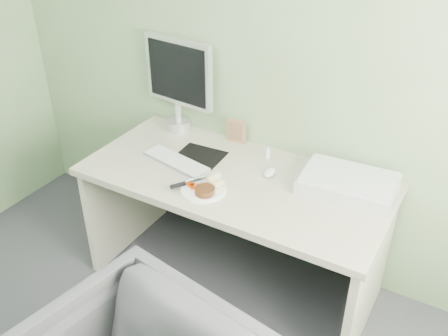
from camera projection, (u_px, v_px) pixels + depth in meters
The scene contains 14 objects.
wall_back at pixel (272, 39), 2.53m from camera, with size 3.50×3.50×0.00m, color #7EA171.
desk at pixel (234, 205), 2.68m from camera, with size 1.60×0.75×0.73m.
plate at pixel (204, 189), 2.47m from camera, with size 0.23×0.23×0.01m, color white.
steak at pixel (205, 191), 2.42m from camera, with size 0.10×0.10×0.03m, color black.
potato_pile at pixel (214, 180), 2.48m from camera, with size 0.09×0.07×0.05m, color tan.
carrot_heap at pixel (193, 184), 2.46m from camera, with size 0.05×0.04×0.03m, color #DD3E04.
steak_knife at pixel (184, 184), 2.48m from camera, with size 0.13×0.19×0.01m.
mousepad at pixel (199, 156), 2.75m from camera, with size 0.25×0.22×0.00m, color black.
keyboard at pixel (176, 161), 2.68m from camera, with size 0.40×0.12×0.02m, color white.
computer_mouse at pixel (270, 172), 2.58m from camera, with size 0.05×0.10×0.03m, color white.
photo_frame at pixel (237, 131), 2.86m from camera, with size 0.11×0.01×0.14m, color #906443.
eyedrop_bottle at pixel (268, 153), 2.72m from camera, with size 0.03×0.03×0.07m.
scanner at pixel (348, 184), 2.45m from camera, with size 0.46×0.31×0.07m, color #B9BDC1.
monitor at pixel (178, 80), 2.88m from camera, with size 0.46×0.14×0.56m.
Camera 1 is at (1.04, -0.29, 2.12)m, focal length 40.00 mm.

